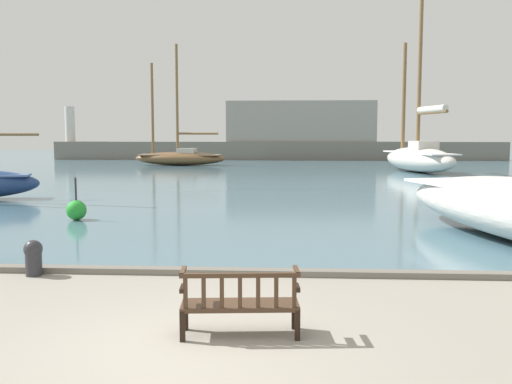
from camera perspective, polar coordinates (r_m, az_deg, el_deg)
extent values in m
plane|color=gray|center=(7.67, -7.35, -15.22)|extent=(160.00, 160.00, 0.00)
cube|color=slate|center=(51.11, 1.89, 2.82)|extent=(100.00, 80.00, 0.08)
cube|color=slate|center=(11.28, -3.67, -7.95)|extent=(40.00, 0.30, 0.12)
cube|color=black|center=(8.24, -7.05, -12.14)|extent=(0.08, 0.08, 0.42)
cube|color=black|center=(8.24, 3.84, -12.11)|extent=(0.08, 0.08, 0.42)
cube|color=black|center=(7.82, -7.37, -13.16)|extent=(0.08, 0.08, 0.42)
cube|color=black|center=(7.82, 4.17, -13.12)|extent=(0.08, 0.08, 0.42)
cube|color=#422D1E|center=(7.93, -1.61, -11.24)|extent=(1.64, 0.66, 0.06)
cube|color=#422D1E|center=(7.59, -1.61, -8.33)|extent=(1.60, 0.19, 0.06)
cube|color=#422D1E|center=(7.68, -7.07, -10.01)|extent=(0.06, 0.04, 0.41)
cube|color=#422D1E|center=(7.67, -5.25, -10.03)|extent=(0.06, 0.04, 0.41)
cube|color=#422D1E|center=(7.66, -3.43, -10.04)|extent=(0.06, 0.04, 0.41)
cube|color=#422D1E|center=(7.65, -1.61, -10.04)|extent=(0.06, 0.04, 0.41)
cube|color=#422D1E|center=(7.66, 0.22, -10.03)|extent=(0.06, 0.04, 0.41)
cube|color=#422D1E|center=(7.67, 2.04, -10.01)|extent=(0.06, 0.04, 0.41)
cube|color=#422D1E|center=(7.69, 3.85, -9.98)|extent=(0.06, 0.04, 0.41)
cube|color=black|center=(7.81, -7.35, -9.54)|extent=(0.09, 0.30, 0.06)
cube|color=#422D1E|center=(7.84, -7.31, -7.85)|extent=(0.10, 0.47, 0.04)
cube|color=black|center=(7.81, 4.13, -9.50)|extent=(0.09, 0.30, 0.06)
cube|color=#422D1E|center=(7.84, 4.07, -7.81)|extent=(0.10, 0.47, 0.04)
ellipsoid|color=silver|center=(41.45, 15.95, 3.14)|extent=(4.61, 9.77, 1.73)
cube|color=white|center=(41.43, 15.97, 3.79)|extent=(3.72, 8.52, 0.08)
cube|color=beige|center=(40.78, 16.40, 4.36)|extent=(1.82, 2.00, 0.79)
cylinder|color=brown|center=(41.82, 16.05, 11.28)|extent=(0.27, 0.27, 10.81)
cylinder|color=brown|center=(39.77, 17.19, 7.62)|extent=(1.08, 4.10, 0.22)
cylinder|color=silver|center=(39.78, 17.20, 7.93)|extent=(1.20, 3.74, 0.43)
cylinder|color=brown|center=(44.07, 14.57, 9.14)|extent=(0.27, 0.27, 7.91)
ellipsoid|color=brown|center=(48.63, -7.61, 3.34)|extent=(7.90, 2.79, 1.14)
cube|color=#997A5B|center=(48.62, -7.61, 3.71)|extent=(6.93, 2.16, 0.08)
cube|color=beige|center=(48.47, -6.95, 4.06)|extent=(1.56, 1.35, 0.50)
cylinder|color=brown|center=(48.72, -7.91, 9.14)|extent=(0.23, 0.23, 9.15)
cylinder|color=brown|center=(48.22, -5.85, 5.83)|extent=(3.49, 0.41, 0.18)
cylinder|color=brown|center=(49.28, -10.32, 8.17)|extent=(0.23, 0.23, 7.62)
cylinder|color=#2D2D33|center=(11.96, -21.35, -6.57)|extent=(0.31, 0.31, 0.52)
sphere|color=#2D2D33|center=(11.91, -21.40, -5.34)|extent=(0.36, 0.36, 0.36)
sphere|color=green|center=(18.51, -17.52, -1.74)|extent=(0.62, 0.62, 0.62)
cylinder|color=#2D2D33|center=(18.44, -17.59, 0.30)|extent=(0.06, 0.06, 0.70)
cube|color=slate|center=(58.69, 2.10, 4.11)|extent=(45.89, 2.40, 1.93)
cube|color=gray|center=(58.67, 4.50, 7.05)|extent=(15.14, 2.00, 4.12)
cylinder|color=beige|center=(63.00, -18.11, 6.48)|extent=(1.00, 1.00, 3.64)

